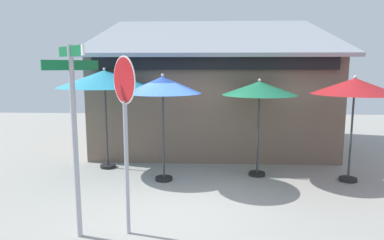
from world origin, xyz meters
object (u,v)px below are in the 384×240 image
(stop_sign, at_px, (125,112))
(patio_umbrella_teal_left, at_px, (105,79))
(patio_umbrella_royal_blue_center, at_px, (163,86))
(patio_umbrella_crimson_far_right, at_px, (355,87))
(patio_umbrella_forest_green_right, at_px, (259,89))
(street_sign_post, at_px, (74,123))

(stop_sign, xyz_separation_m, patio_umbrella_teal_left, (-1.49, 3.90, 0.39))
(patio_umbrella_teal_left, relative_size, patio_umbrella_royal_blue_center, 1.05)
(patio_umbrella_crimson_far_right, bearing_deg, patio_umbrella_forest_green_right, 170.98)
(patio_umbrella_royal_blue_center, bearing_deg, patio_umbrella_crimson_far_right, 1.74)
(street_sign_post, height_order, stop_sign, street_sign_post)
(patio_umbrella_royal_blue_center, xyz_separation_m, patio_umbrella_forest_green_right, (2.45, 0.50, -0.11))
(street_sign_post, bearing_deg, stop_sign, 10.05)
(street_sign_post, distance_m, stop_sign, 0.84)
(street_sign_post, height_order, patio_umbrella_teal_left, street_sign_post)
(stop_sign, bearing_deg, street_sign_post, -169.95)
(patio_umbrella_crimson_far_right, bearing_deg, patio_umbrella_royal_blue_center, -178.26)
(patio_umbrella_royal_blue_center, relative_size, patio_umbrella_forest_green_right, 1.05)
(street_sign_post, distance_m, patio_umbrella_forest_green_right, 4.98)
(street_sign_post, xyz_separation_m, stop_sign, (0.81, 0.14, 0.17))
(street_sign_post, xyz_separation_m, patio_umbrella_crimson_far_right, (5.79, 3.14, 0.41))
(stop_sign, relative_size, patio_umbrella_forest_green_right, 1.19)
(stop_sign, bearing_deg, patio_umbrella_forest_green_right, 51.02)
(patio_umbrella_royal_blue_center, xyz_separation_m, patio_umbrella_crimson_far_right, (4.71, 0.14, -0.03))
(patio_umbrella_teal_left, distance_m, patio_umbrella_royal_blue_center, 2.05)
(street_sign_post, bearing_deg, patio_umbrella_forest_green_right, 44.78)
(street_sign_post, height_order, patio_umbrella_royal_blue_center, street_sign_post)
(street_sign_post, xyz_separation_m, patio_umbrella_royal_blue_center, (1.08, 3.00, 0.44))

